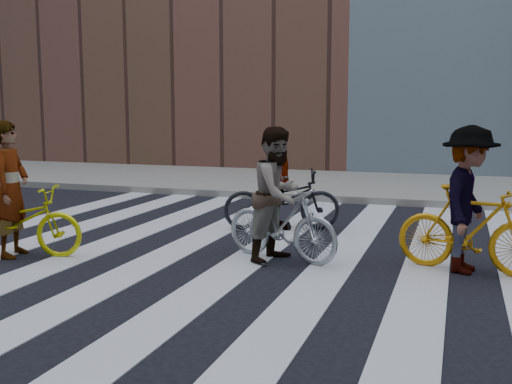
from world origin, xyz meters
The scene contains 11 objects.
ground centered at (0.00, 0.00, 0.00)m, with size 100.00×100.00×0.00m, color black.
sidewalk_far centered at (0.00, 7.50, 0.07)m, with size 100.00×5.00×0.15m, color gray.
zebra_crosswalk centered at (0.00, 0.00, 0.01)m, with size 8.25×10.00×0.01m.
bike_yellow_left centered at (-2.40, -0.82, 0.47)m, with size 0.62×1.77×0.93m, color #DCDF0C.
bike_silver_mid centered at (0.96, 0.11, 0.49)m, with size 0.46×1.64×0.98m, color #A9AEB3.
bike_yellow_right centered at (3.25, 0.28, 0.52)m, with size 0.49×1.73×1.04m, color orange.
bike_dark_rear centered at (0.40, 2.02, 0.49)m, with size 0.65×1.87×0.98m, color black.
rider_left centered at (-2.45, -0.82, 0.89)m, with size 0.65×0.43×1.78m, color slate.
rider_mid centered at (0.91, 0.11, 0.86)m, with size 0.83×0.65×1.71m, color slate.
rider_right centered at (3.20, 0.28, 0.87)m, with size 1.13×0.65×1.75m, color slate.
rider_rear centered at (0.35, 2.02, 0.83)m, with size 0.97×0.40×1.65m, color slate.
Camera 1 is at (3.08, -7.11, 1.93)m, focal length 42.00 mm.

